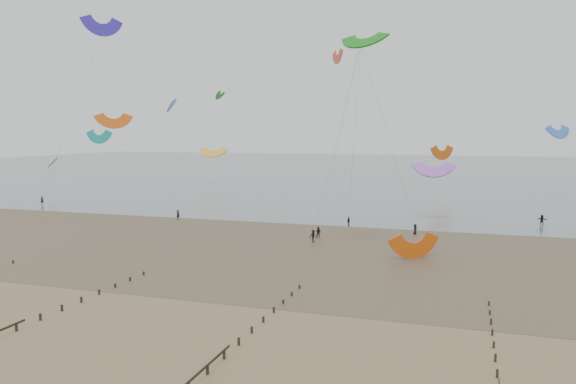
% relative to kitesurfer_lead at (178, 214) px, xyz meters
% --- Properties ---
extents(ground, '(500.00, 500.00, 0.00)m').
position_rel_kitesurfer_lead_xyz_m(ground, '(29.93, -48.72, -0.89)').
color(ground, brown).
rests_on(ground, ground).
extents(sea_and_shore, '(500.00, 665.00, 0.03)m').
position_rel_kitesurfer_lead_xyz_m(sea_and_shore, '(25.85, -14.32, -0.88)').
color(sea_and_shore, '#475654').
rests_on(sea_and_shore, ground).
extents(kitesurfer_lead, '(0.67, 0.46, 1.77)m').
position_rel_kitesurfer_lead_xyz_m(kitesurfer_lead, '(0.00, 0.00, 0.00)').
color(kitesurfer_lead, black).
rests_on(kitesurfer_lead, ground).
extents(kitesurfers, '(134.87, 27.35, 1.86)m').
position_rel_kitesurfer_lead_xyz_m(kitesurfers, '(43.83, -0.42, 0.00)').
color(kitesurfers, black).
rests_on(kitesurfers, ground).
extents(grounded_kite, '(7.65, 7.44, 3.32)m').
position_rel_kitesurfer_lead_xyz_m(grounded_kite, '(43.64, -19.07, -0.89)').
color(grounded_kite, '#E0570E').
rests_on(grounded_kite, ground).
extents(kites_airborne, '(236.14, 113.72, 42.30)m').
position_rel_kitesurfer_lead_xyz_m(kites_airborne, '(30.29, 47.09, 18.71)').
color(kites_airborne, '#8D1D51').
rests_on(kites_airborne, ground).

